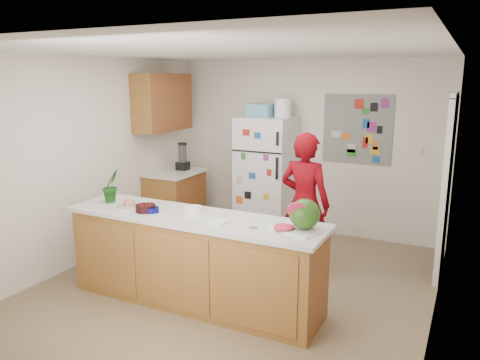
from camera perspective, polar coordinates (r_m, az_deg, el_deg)
The scene contains 26 objects.
floor at distance 5.26m, azimuth -0.67°, elevation -12.96°, with size 4.00×4.50×0.02m, color brown.
wall_back at distance 6.92m, azimuth 7.94°, elevation 4.00°, with size 4.00×0.02×2.50m, color beige.
wall_left at distance 6.04m, azimuth -17.92°, elevation 2.31°, with size 0.02×4.50×2.50m, color beige.
wall_right at distance 4.35m, azimuth 23.58°, elevation -1.87°, with size 0.02×4.50×2.50m, color beige.
ceiling at distance 4.77m, azimuth -0.75°, elevation 15.59°, with size 4.00×4.50×0.02m, color white.
doorway at distance 5.81m, azimuth 24.02°, elevation -0.86°, with size 0.03×0.85×2.04m, color black.
peninsula_base at distance 4.78m, azimuth -5.64°, elevation -9.85°, with size 2.60×0.62×0.88m, color brown.
peninsula_top at distance 4.62m, azimuth -5.76°, elevation -4.56°, with size 2.68×0.70×0.04m, color silver.
side_counter_base at distance 7.03m, azimuth -7.90°, elevation -2.70°, with size 0.60×0.80×0.86m, color brown.
side_counter_top at distance 6.93m, azimuth -8.01°, elevation 0.90°, with size 0.64×0.84×0.04m, color silver.
upper_cabinets at distance 6.84m, azimuth -9.42°, elevation 9.33°, with size 0.35×1.00×0.80m, color brown.
refrigerator at distance 6.80m, azimuth 3.21°, elevation 0.52°, with size 0.75×0.70×1.70m, color silver.
fridge_top_bin at distance 6.71m, azimuth 2.52°, elevation 8.49°, with size 0.35×0.28×0.18m, color #5999B2.
photo_collage at distance 6.66m, azimuth 14.11°, elevation 6.03°, with size 0.95×0.01×0.95m, color slate.
person at distance 5.43m, azimuth 7.89°, elevation -2.87°, with size 0.60×0.40×1.65m, color #6A040B.
blender_appliance at distance 6.99m, azimuth -7.01°, elevation 2.78°, with size 0.12×0.12×0.38m, color black.
cutting_board at distance 4.20m, azimuth 6.97°, elevation -5.97°, with size 0.42×0.31×0.01m, color white.
watermelon at distance 4.16m, azimuth 7.89°, elevation -4.14°, with size 0.27×0.27×0.27m, color #2F5A18.
watermelon_slice at distance 4.19m, azimuth 5.39°, elevation -5.76°, with size 0.18×0.18×0.02m, color red.
cherry_bowl at distance 4.82m, azimuth -11.44°, elevation -3.38°, with size 0.20×0.20×0.07m, color black.
white_bowl at distance 4.71m, azimuth -5.75°, elevation -3.62°, with size 0.18×0.18×0.06m, color white.
cobalt_bowl at distance 4.78m, azimuth -10.68°, elevation -3.59°, with size 0.14×0.14×0.05m, color #06045B.
plate at distance 5.05m, azimuth -13.35°, elevation -3.05°, with size 0.24×0.24×0.02m, color #BAAB92.
paper_towel at distance 4.38m, azimuth -2.60°, elevation -5.06°, with size 0.16×0.14×0.02m, color white.
keys at distance 4.21m, azimuth 1.65°, elevation -5.86°, with size 0.08×0.04×0.01m, color gray.
potted_plant at distance 5.25m, azimuth -15.45°, elevation -0.68°, with size 0.20×0.16×0.36m, color #113C11.
Camera 1 is at (2.19, -4.23, 2.24)m, focal length 35.00 mm.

